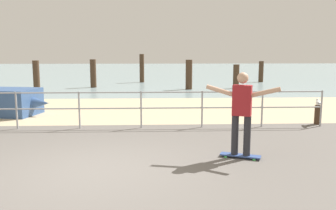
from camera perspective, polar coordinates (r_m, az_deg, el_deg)
The scene contains 14 objects.
ground_plane at distance 5.65m, azimuth -13.29°, elevation -13.75°, with size 24.00×10.00×0.04m, color #605B56.
beach_strip at distance 13.34m, azimuth -6.93°, elevation -0.69°, with size 24.00×6.00×0.04m, color tan.
sea_surface at distance 41.20m, azimuth -3.96°, elevation 5.54°, with size 72.00×50.00×0.04m, color #849EA3.
railing_fence at distance 9.91m, azimuth -9.30°, elevation 0.18°, with size 11.99×0.05×1.05m.
skateboard at distance 7.30m, azimuth 11.58°, elevation -7.99°, with size 0.82×0.49×0.08m.
skateboarder at distance 7.09m, azimuth 11.81°, elevation -0.60°, with size 1.37×0.64×1.65m.
bollard_short at distance 11.27m, azimuth 22.96°, elevation -1.50°, with size 0.18×0.18×0.58m, color #422D1E.
seagull at distance 11.23m, azimuth 23.06°, elevation 0.36°, with size 0.23×0.48×0.18m.
groyne_post_0 at distance 20.75m, azimuth -20.46°, elevation 4.43°, with size 0.35×0.35×1.67m, color #422D1E.
groyne_post_1 at distance 21.76m, azimuth -11.97°, elevation 4.98°, with size 0.36×0.36×1.70m, color #422D1E.
groyne_post_2 at distance 24.99m, azimuth -4.24°, elevation 5.91°, with size 0.32×0.32×1.99m, color #422D1E.
groyne_post_3 at distance 20.19m, azimuth 3.39°, elevation 4.89°, with size 0.38×0.38×1.70m, color #422D1E.
groyne_post_4 at distance 21.09m, azimuth 10.92°, elevation 4.52°, with size 0.36×0.36×1.42m, color #422D1E.
groyne_post_5 at distance 26.03m, azimuth 14.77°, elevation 5.21°, with size 0.34×0.34×1.50m, color #422D1E.
Camera 1 is at (1.04, -6.13, 2.12)m, focal length 37.82 mm.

